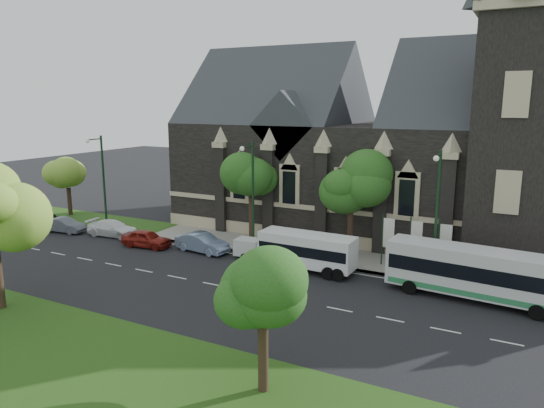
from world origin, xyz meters
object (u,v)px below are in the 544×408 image
Objects in this scene: banner_flag_center at (414,239)px; tree_walk_left at (254,176)px; banner_flag_left at (386,236)px; tree_walk_right at (355,183)px; car_far_black at (33,216)px; car_far_grey at (64,225)px; box_trailer at (248,247)px; tree_walk_far at (70,173)px; banner_flag_right at (443,243)px; tree_park_east at (269,287)px; shuttle_bus at (307,249)px; street_lamp_far at (102,178)px; street_lamp_near at (436,209)px; sedan at (202,243)px; car_far_red at (146,239)px; tour_coach at (480,273)px; car_far_white at (113,228)px; street_lamp_mid at (252,192)px.

tree_walk_left is at bearing 173.11° from banner_flag_center.
tree_walk_right is at bearing 150.90° from banner_flag_left.
car_far_black is 1.35× the size of car_far_grey.
tree_walk_right is 1.88× the size of car_far_grey.
box_trailer is (1.96, -4.50, -4.87)m from tree_walk_left.
tree_walk_far reaches higher than banner_flag_right.
car_far_grey is (-29.27, 14.35, -3.93)m from tree_park_east.
shuttle_bus reaches higher than car_far_black.
street_lamp_near is at bearing 0.00° from street_lamp_far.
tree_walk_far is at bearing 83.68° from sedan.
tree_walk_left is at bearing -56.35° from car_far_red.
car_far_red is (-26.05, -0.38, -1.04)m from tour_coach.
tree_park_east is 18.91m from banner_flag_right.
banner_flag_center is 0.57× the size of shuttle_bus.
sedan is (19.88, -4.36, -3.85)m from tree_walk_far.
car_far_white is (-10.10, 0.31, -0.06)m from sedan.
box_trailer is (-13.83, -0.89, -4.25)m from street_lamp_near.
street_lamp_mid is (-10.18, 16.42, 0.49)m from tree_park_east.
tree_walk_far is at bearing 172.17° from shuttle_bus.
banner_flag_center is at bearing -6.89° from tree_walk_left.
street_lamp_mid reaches higher than box_trailer.
box_trailer is 9.22m from car_far_red.
banner_flag_left is 0.71× the size of car_far_black.
banner_flag_right reaches higher than car_far_red.
tree_walk_right is 0.87× the size of street_lamp_near.
banner_flag_left is at bearing -88.47° from car_far_white.
tree_walk_left is 14.58m from banner_flag_center.
car_far_black is (-10.42, -0.26, 0.06)m from car_far_white.
banner_flag_right reaches higher than box_trailer.
tree_walk_left reaches higher than sedan.
tree_park_east is at bearing -29.84° from tree_walk_far.
street_lamp_near reaches higher than car_far_red.
street_lamp_mid is at bearing -169.50° from banner_flag_left.
street_lamp_mid reaches higher than banner_flag_left.
tree_walk_left is at bearing 167.13° from street_lamp_near.
shuttle_bus is 2.45× the size of box_trailer.
tree_park_east is 23.36m from tree_walk_left.
car_far_white is (9.77, -4.06, -3.90)m from tree_walk_far.
tree_walk_far is (-22.03, -0.53, -1.12)m from tree_walk_left.
banner_flag_center is 0.85× the size of sedan.
shuttle_bus is (-8.82, -3.42, -0.81)m from banner_flag_right.
car_far_black is at bearing -98.52° from tree_walk_far.
tree_walk_left reaches higher than car_far_grey.
street_lamp_far is at bearing -62.73° from car_far_grey.
car_far_white is (-14.05, -0.98, -4.40)m from street_lamp_mid.
tour_coach is 2.30× the size of car_far_white.
tree_walk_far is 34.20m from banner_flag_left.
street_lamp_mid is at bearing 0.00° from street_lamp_far.
street_lamp_far is 4.91m from car_far_white.
banner_flag_center is at bearing 146.61° from tour_coach.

